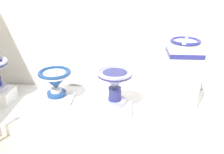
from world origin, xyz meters
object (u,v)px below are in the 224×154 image
at_px(antique_toilet_pale_glazed, 55,80).
at_px(antique_toilet_tall_cobalt, 183,61).
at_px(plinth_block_pale_glazed, 57,97).
at_px(plinth_block_leftmost, 115,106).
at_px(antique_toilet_leftmost, 115,81).
at_px(plinth_block_tall_cobalt, 179,93).

xyz_separation_m(antique_toilet_pale_glazed, antique_toilet_tall_cobalt, (1.44, 0.00, 0.26)).
height_order(plinth_block_pale_glazed, antique_toilet_tall_cobalt, antique_toilet_tall_cobalt).
xyz_separation_m(plinth_block_leftmost, antique_toilet_leftmost, (-0.00, 0.00, 0.31)).
distance_m(plinth_block_pale_glazed, plinth_block_tall_cobalt, 1.44).
relative_size(plinth_block_leftmost, antique_toilet_leftmost, 0.96).
bearing_deg(plinth_block_leftmost, antique_toilet_tall_cobalt, 12.71).
bearing_deg(plinth_block_leftmost, antique_toilet_leftmost, 180.00).
bearing_deg(antique_toilet_pale_glazed, antique_toilet_leftmost, -12.86).
bearing_deg(antique_toilet_tall_cobalt, plinth_block_pale_glazed, -179.86).
xyz_separation_m(plinth_block_pale_glazed, plinth_block_tall_cobalt, (1.44, 0.00, 0.10)).
relative_size(plinth_block_pale_glazed, plinth_block_tall_cobalt, 1.01).
height_order(plinth_block_tall_cobalt, antique_toilet_tall_cobalt, antique_toilet_tall_cobalt).
xyz_separation_m(plinth_block_leftmost, plinth_block_tall_cobalt, (0.73, 0.17, 0.10)).
xyz_separation_m(plinth_block_leftmost, antique_toilet_tall_cobalt, (0.73, 0.17, 0.50)).
xyz_separation_m(plinth_block_pale_glazed, antique_toilet_leftmost, (0.71, -0.16, 0.31)).
distance_m(plinth_block_pale_glazed, plinth_block_leftmost, 0.73).
relative_size(plinth_block_pale_glazed, plinth_block_leftmost, 1.00).
xyz_separation_m(antique_toilet_leftmost, antique_toilet_tall_cobalt, (0.73, 0.17, 0.18)).
xyz_separation_m(antique_toilet_pale_glazed, plinth_block_tall_cobalt, (1.44, 0.00, -0.13)).
bearing_deg(plinth_block_tall_cobalt, antique_toilet_tall_cobalt, 0.00).
height_order(antique_toilet_leftmost, antique_toilet_tall_cobalt, antique_toilet_tall_cobalt).
height_order(antique_toilet_pale_glazed, antique_toilet_tall_cobalt, antique_toilet_tall_cobalt).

